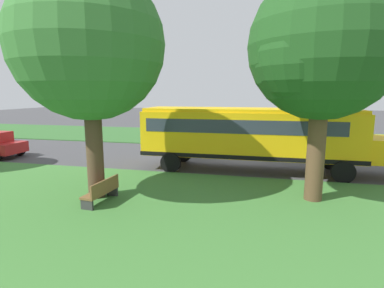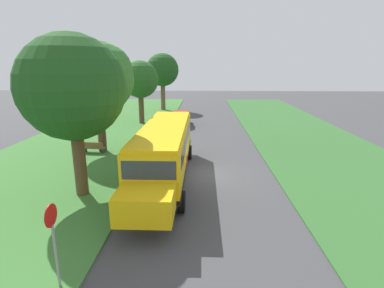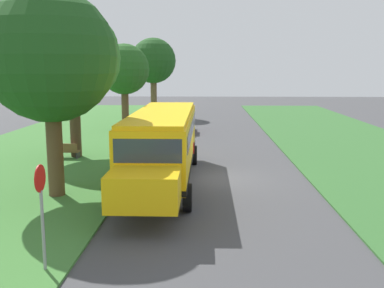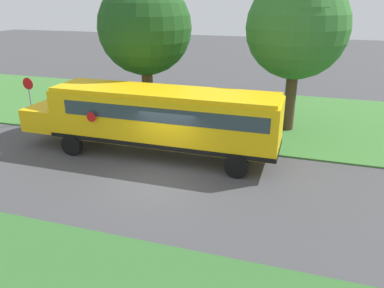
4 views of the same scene
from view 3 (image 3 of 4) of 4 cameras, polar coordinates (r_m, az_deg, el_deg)
ground_plane at (r=20.75m, az=3.50°, el=-4.40°), size 120.00×120.00×0.00m
grass_verge at (r=22.77m, az=-22.60°, el=-3.77°), size 12.00×80.00×0.08m
school_bus at (r=19.55m, az=-3.75°, el=0.49°), size 2.84×12.42×3.16m
car_red_nearest at (r=35.51m, az=-1.66°, el=2.92°), size 2.02×4.40×1.56m
oak_tree_beside_bus at (r=18.12m, az=-17.84°, el=10.26°), size 5.02×5.02×7.99m
oak_tree_roadside_mid at (r=25.84m, az=-14.57°, el=10.76°), size 5.26×5.26×8.18m
oak_tree_far_end at (r=36.91m, az=-8.42°, el=9.33°), size 4.05×4.05×6.96m
oak_tree_across_road at (r=46.94m, az=-5.16°, el=10.43°), size 4.63×4.63×8.09m
stop_sign at (r=11.59m, az=-18.56°, el=-7.36°), size 0.08×0.68×2.74m
park_bench at (r=25.91m, az=-15.88°, el=-0.85°), size 1.64×0.65×0.92m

